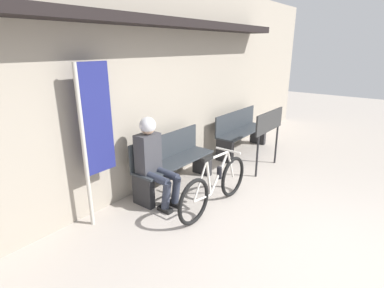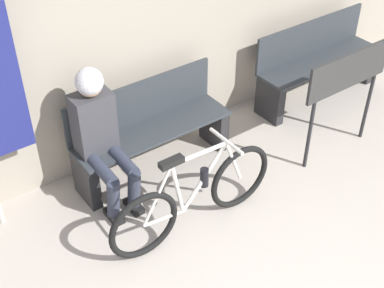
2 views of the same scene
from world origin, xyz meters
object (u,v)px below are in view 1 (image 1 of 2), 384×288
(park_bench_far, at_px, (241,133))
(banner_pole, at_px, (93,129))
(person_seated, at_px, (153,155))
(bicycle, at_px, (215,186))
(park_bench_near, at_px, (173,164))
(signboard, at_px, (269,126))

(park_bench_far, xyz_separation_m, banner_pole, (-3.49, 0.12, 0.83))
(person_seated, xyz_separation_m, park_bench_far, (2.75, 0.11, -0.32))
(bicycle, height_order, park_bench_far, park_bench_far)
(park_bench_far, distance_m, banner_pole, 3.59)
(banner_pole, bearing_deg, park_bench_far, -2.00)
(bicycle, distance_m, person_seated, 0.97)
(park_bench_near, relative_size, bicycle, 0.96)
(signboard, bearing_deg, bicycle, -179.21)
(banner_pole, xyz_separation_m, signboard, (2.89, -0.99, -0.40))
(person_seated, distance_m, park_bench_far, 2.77)
(bicycle, relative_size, banner_pole, 0.78)
(park_bench_near, xyz_separation_m, signboard, (1.60, -0.87, 0.43))
(bicycle, xyz_separation_m, banner_pole, (-1.14, 1.02, 0.89))
(park_bench_far, relative_size, signboard, 1.43)
(bicycle, bearing_deg, person_seated, 116.91)
(bicycle, distance_m, banner_pole, 1.77)
(park_bench_far, bearing_deg, banner_pole, 178.00)
(person_seated, xyz_separation_m, banner_pole, (-0.74, 0.23, 0.51))
(banner_pole, bearing_deg, signboard, -18.96)
(park_bench_near, relative_size, person_seated, 1.20)
(person_seated, height_order, park_bench_far, person_seated)
(signboard, bearing_deg, banner_pole, 161.04)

